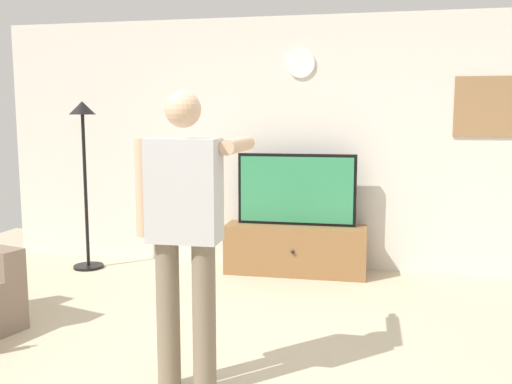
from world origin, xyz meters
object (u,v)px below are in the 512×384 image
object	(u,v)px
floor_lamp	(84,150)
person_standing_nearer_lamp	(186,224)
wall_clock	(301,63)
tv_stand	(295,250)
framed_picture	(489,106)
television	(296,190)

from	to	relation	value
floor_lamp	person_standing_nearer_lamp	size ratio (longest dim) A/B	1.01
floor_lamp	wall_clock	bearing A→B (deg)	12.88
wall_clock	floor_lamp	size ratio (longest dim) A/B	0.17
tv_stand	person_standing_nearer_lamp	distance (m)	2.77
tv_stand	wall_clock	xyz separation A→B (m)	(-0.00, 0.29, 1.94)
wall_clock	framed_picture	xyz separation A→B (m)	(1.90, 0.00, -0.46)
framed_picture	person_standing_nearer_lamp	xyz separation A→B (m)	(-2.21, -2.94, -0.73)
person_standing_nearer_lamp	floor_lamp	bearing A→B (deg)	128.80
framed_picture	floor_lamp	bearing A→B (deg)	-172.86
television	floor_lamp	distance (m)	2.30
tv_stand	floor_lamp	size ratio (longest dim) A/B	0.81
floor_lamp	person_standing_nearer_lamp	bearing A→B (deg)	-51.20
tv_stand	person_standing_nearer_lamp	bearing A→B (deg)	-96.67
person_standing_nearer_lamp	television	bearing A→B (deg)	83.44
wall_clock	floor_lamp	distance (m)	2.48
television	wall_clock	xyz separation A→B (m)	(0.00, 0.24, 1.31)
tv_stand	wall_clock	world-z (taller)	wall_clock
tv_stand	television	bearing A→B (deg)	90.00
person_standing_nearer_lamp	wall_clock	bearing A→B (deg)	83.98
wall_clock	person_standing_nearer_lamp	xyz separation A→B (m)	(-0.31, -2.93, -1.18)
television	framed_picture	xyz separation A→B (m)	(1.90, 0.25, 0.86)
television	tv_stand	bearing A→B (deg)	-90.00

